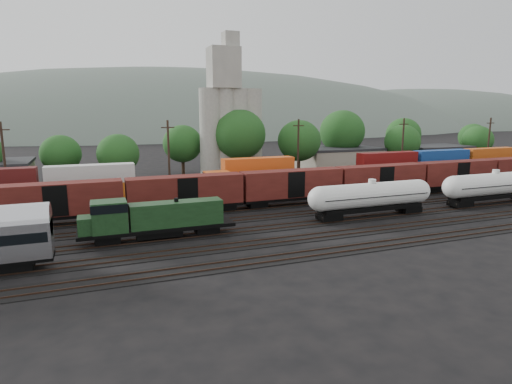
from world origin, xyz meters
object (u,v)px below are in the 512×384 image
object	(u,v)px
green_locomotive	(150,218)
orange_locomotive	(246,185)
grain_silo	(230,122)
tank_car_a	(371,196)

from	to	relation	value
green_locomotive	orange_locomotive	xyz separation A→B (m)	(16.17, 15.00, 0.11)
orange_locomotive	grain_silo	distance (m)	28.04
green_locomotive	tank_car_a	world-z (taller)	tank_car_a
tank_car_a	orange_locomotive	distance (m)	18.93
green_locomotive	orange_locomotive	distance (m)	22.06
grain_silo	orange_locomotive	bearing A→B (deg)	-102.77
tank_car_a	orange_locomotive	bearing A→B (deg)	127.59
green_locomotive	grain_silo	distance (m)	47.38
tank_car_a	grain_silo	bearing A→B (deg)	97.85
grain_silo	tank_car_a	bearing A→B (deg)	-82.15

